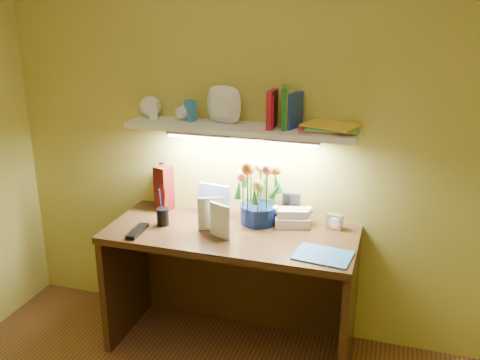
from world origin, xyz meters
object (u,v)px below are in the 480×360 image
at_px(telephone, 292,215).
at_px(whisky_bottle, 162,184).
at_px(desk_clock, 335,221).
at_px(desk, 231,291).
at_px(flower_bouquet, 259,192).

relative_size(telephone, whisky_bottle, 0.70).
distance_m(telephone, desk_clock, 0.24).
distance_m(desk, desk_clock, 0.72).
bearing_deg(desk_clock, desk, -145.95).
xyz_separation_m(desk, flower_bouquet, (0.12, 0.17, 0.56)).
xyz_separation_m(telephone, whisky_bottle, (-0.84, 0.06, 0.08)).
bearing_deg(whisky_bottle, flower_bouquet, -7.16).
height_order(desk, whisky_bottle, whisky_bottle).
relative_size(flower_bouquet, whisky_bottle, 1.34).
xyz_separation_m(desk, whisky_bottle, (-0.53, 0.25, 0.52)).
height_order(telephone, whisky_bottle, whisky_bottle).
relative_size(desk, flower_bouquet, 3.71).
bearing_deg(desk, flower_bouquet, 55.95).
relative_size(desk, desk_clock, 16.03).
distance_m(telephone, whisky_bottle, 0.84).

